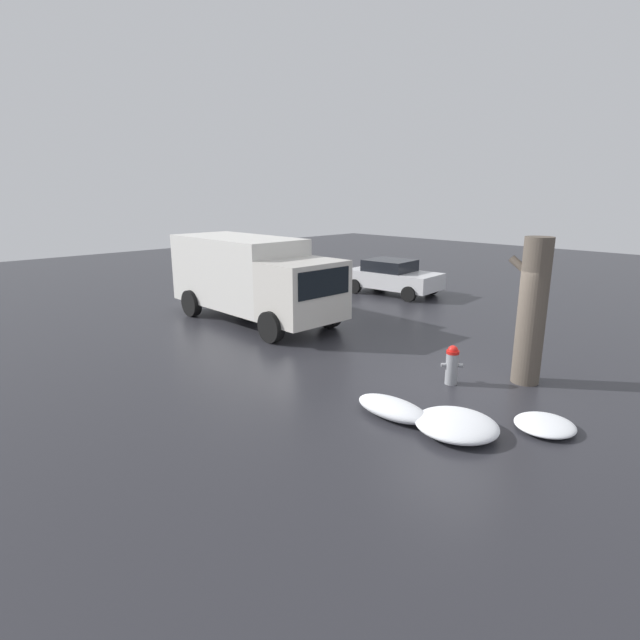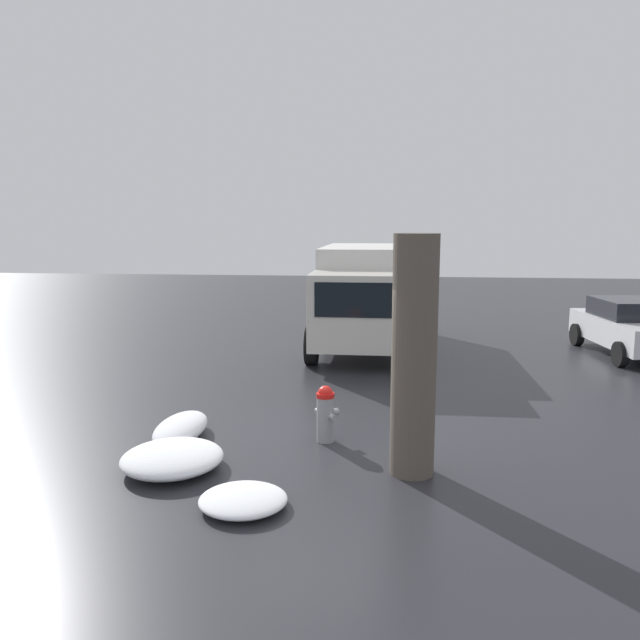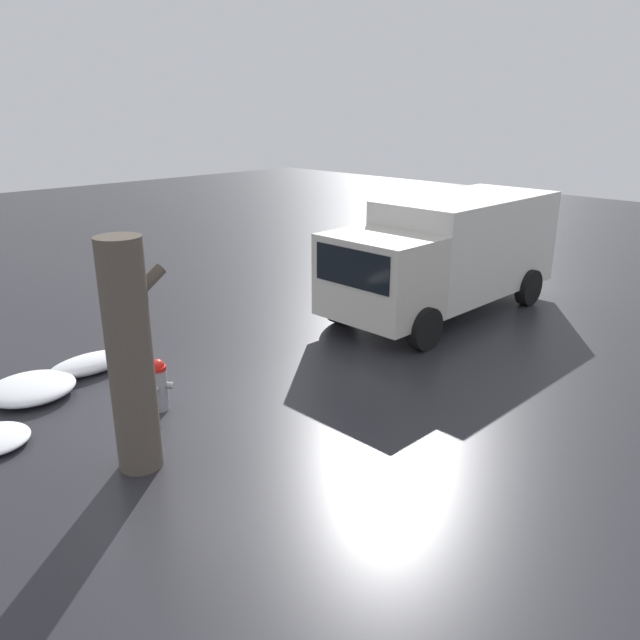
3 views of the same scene
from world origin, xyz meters
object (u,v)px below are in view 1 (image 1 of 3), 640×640
(delivery_truck, at_px, (251,276))
(parked_car, at_px, (392,276))
(fire_hydrant, at_px, (452,364))
(tree_trunk, at_px, (532,311))

(delivery_truck, height_order, parked_car, delivery_truck)
(fire_hydrant, height_order, delivery_truck, delivery_truck)
(tree_trunk, height_order, delivery_truck, tree_trunk)
(delivery_truck, bearing_deg, fire_hydrant, 87.89)
(parked_car, bearing_deg, fire_hydrant, 39.66)
(parked_car, bearing_deg, delivery_truck, -9.33)
(fire_hydrant, relative_size, parked_car, 0.22)
(tree_trunk, distance_m, parked_car, 10.20)
(tree_trunk, relative_size, delivery_truck, 0.50)
(tree_trunk, xyz_separation_m, parked_car, (8.29, -5.88, -0.89))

